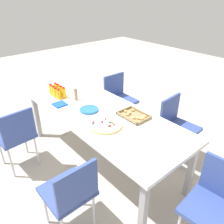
{
  "coord_description": "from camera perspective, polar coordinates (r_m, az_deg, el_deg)",
  "views": [
    {
      "loc": [
        1.85,
        -1.4,
        2.01
      ],
      "look_at": [
        0.14,
        0.08,
        0.76
      ],
      "focal_mm": 36.38,
      "sensor_mm": 36.0,
      "label": 1
    }
  ],
  "objects": [
    {
      "name": "chair_near_left",
      "position": [
        2.89,
        -22.9,
        -5.09
      ],
      "size": [
        0.42,
        0.42,
        0.83
      ],
      "rotation": [
        0.0,
        0.0,
        1.63
      ],
      "color": "#33478C",
      "rests_on": "ground_plane"
    },
    {
      "name": "party_table",
      "position": [
        2.68,
        -3.15,
        -0.96
      ],
      "size": [
        2.27,
        0.88,
        0.74
      ],
      "color": "silver",
      "rests_on": "ground_plane"
    },
    {
      "name": "plate_stack",
      "position": [
        2.66,
        -5.78,
        0.59
      ],
      "size": [
        0.22,
        0.22,
        0.02
      ],
      "color": "blue",
      "rests_on": "party_table"
    },
    {
      "name": "juice_bottle_1",
      "position": [
        3.1,
        -14.45,
        5.12
      ],
      "size": [
        0.06,
        0.06,
        0.14
      ],
      "color": "#F8AD14",
      "rests_on": "party_table"
    },
    {
      "name": "juice_bottle_4",
      "position": [
        3.2,
        -13.91,
        5.91
      ],
      "size": [
        0.05,
        0.05,
        0.14
      ],
      "color": "#F9AF14",
      "rests_on": "party_table"
    },
    {
      "name": "juice_bottle_5",
      "position": [
        3.13,
        -13.39,
        5.58
      ],
      "size": [
        0.06,
        0.06,
        0.15
      ],
      "color": "#F8AD14",
      "rests_on": "party_table"
    },
    {
      "name": "cardboard_tube",
      "position": [
        2.91,
        -9.06,
        4.42
      ],
      "size": [
        0.04,
        0.04,
        0.16
      ],
      "primitive_type": "cylinder",
      "color": "#9E7A56",
      "rests_on": "party_table"
    },
    {
      "name": "napkin_stack",
      "position": [
        2.86,
        -13.01,
        1.91
      ],
      "size": [
        0.15,
        0.15,
        0.02
      ],
      "primitive_type": "cube",
      "color": "#194CA5",
      "rests_on": "party_table"
    },
    {
      "name": "juice_bottle_6",
      "position": [
        3.07,
        -12.63,
        5.13
      ],
      "size": [
        0.06,
        0.06,
        0.14
      ],
      "color": "#F8AE14",
      "rests_on": "party_table"
    },
    {
      "name": "juice_bottle_3",
      "position": [
        2.99,
        -13.25,
        4.3
      ],
      "size": [
        0.05,
        0.05,
        0.14
      ],
      "color": "#FAAD14",
      "rests_on": "party_table"
    },
    {
      "name": "chair_near_right",
      "position": [
        2.05,
        -10.29,
        -19.08
      ],
      "size": [
        0.4,
        0.4,
        0.83
      ],
      "rotation": [
        0.0,
        0.0,
        1.58
      ],
      "color": "#33478C",
      "rests_on": "ground_plane"
    },
    {
      "name": "fruit_pizza",
      "position": [
        2.36,
        -1.56,
        -3.3
      ],
      "size": [
        0.34,
        0.34,
        0.05
      ],
      "color": "tan",
      "rests_on": "party_table"
    },
    {
      "name": "chair_far_right",
      "position": [
        2.97,
        15.83,
        -2.79
      ],
      "size": [
        0.42,
        0.42,
        0.83
      ],
      "rotation": [
        0.0,
        0.0,
        -1.51
      ],
      "color": "#33478C",
      "rests_on": "ground_plane"
    },
    {
      "name": "ground_plane",
      "position": [
        3.07,
        -2.8,
        -11.96
      ],
      "size": [
        12.0,
        12.0,
        0.0
      ],
      "primitive_type": "plane",
      "color": "#B2A899"
    },
    {
      "name": "juice_bottle_7",
      "position": [
        3.01,
        -12.0,
        4.73
      ],
      "size": [
        0.06,
        0.06,
        0.15
      ],
      "color": "#FAAE14",
      "rests_on": "party_table"
    },
    {
      "name": "chair_end",
      "position": [
        2.12,
        24.51,
        -19.7
      ],
      "size": [
        0.43,
        0.43,
        0.83
      ],
      "rotation": [
        0.0,
        0.0,
        3.23
      ],
      "color": "#33478C",
      "rests_on": "ground_plane"
    },
    {
      "name": "chair_far_left",
      "position": [
        3.57,
        1.65,
        3.94
      ],
      "size": [
        0.41,
        0.41,
        0.83
      ],
      "rotation": [
        0.0,
        0.0,
        -1.61
      ],
      "color": "#33478C",
      "rests_on": "ground_plane"
    },
    {
      "name": "juice_bottle_2",
      "position": [
        3.04,
        -13.96,
        4.74
      ],
      "size": [
        0.06,
        0.06,
        0.14
      ],
      "color": "#F9AE14",
      "rests_on": "party_table"
    },
    {
      "name": "snack_tray",
      "position": [
        2.54,
        5.61,
        -0.9
      ],
      "size": [
        0.33,
        0.23,
        0.04
      ],
      "color": "olive",
      "rests_on": "party_table"
    },
    {
      "name": "juice_bottle_0",
      "position": [
        3.17,
        -15.05,
        5.54
      ],
      "size": [
        0.06,
        0.06,
        0.14
      ],
      "color": "#FAAF14",
      "rests_on": "party_table"
    }
  ]
}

